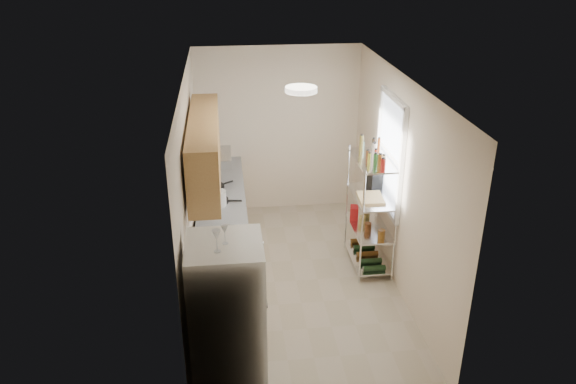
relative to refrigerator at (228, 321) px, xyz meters
name	(u,v)px	position (x,y,z in m)	size (l,w,h in m)	color
room	(297,188)	(0.87, 1.81, 0.48)	(2.52, 4.42, 2.62)	#B1A48F
counter_run	(222,237)	(-0.05, 2.25, -0.36)	(0.63, 3.51, 0.90)	#AF874A
upper_cabinets	(205,149)	(-0.18, 1.91, 0.99)	(0.33, 2.20, 0.72)	#AF874A
range_hood	(212,158)	(-0.13, 2.71, 0.57)	(0.50, 0.60, 0.12)	#B7BABC
window	(390,154)	(2.10, 2.16, 0.73)	(0.06, 1.00, 1.46)	white
bakers_rack	(372,189)	(1.88, 2.10, 0.29)	(0.45, 0.90, 1.73)	silver
ceiling_dome	(301,89)	(0.87, 1.51, 1.75)	(0.34, 0.34, 0.06)	white
refrigerator	(228,321)	(0.00, 0.00, 0.00)	(0.67, 0.67, 1.63)	white
wine_glass_a	(225,234)	(0.01, 0.00, 0.90)	(0.06, 0.06, 0.18)	silver
wine_glass_b	(217,241)	(-0.05, -0.13, 0.92)	(0.07, 0.07, 0.20)	silver
rice_cooker	(217,198)	(-0.09, 2.29, 0.18)	(0.24, 0.24, 0.19)	silver
frying_pan_large	(217,201)	(-0.08, 2.37, 0.11)	(0.29, 0.29, 0.05)	black
frying_pan_small	(217,186)	(-0.10, 2.84, 0.11)	(0.21, 0.21, 0.04)	black
cutting_board	(371,198)	(1.84, 2.02, 0.21)	(0.31, 0.40, 0.03)	tan
espresso_machine	(375,176)	(1.99, 2.44, 0.33)	(0.15, 0.23, 0.26)	black
storage_bag	(354,213)	(1.73, 2.37, -0.17)	(0.11, 0.15, 0.18)	#A71417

